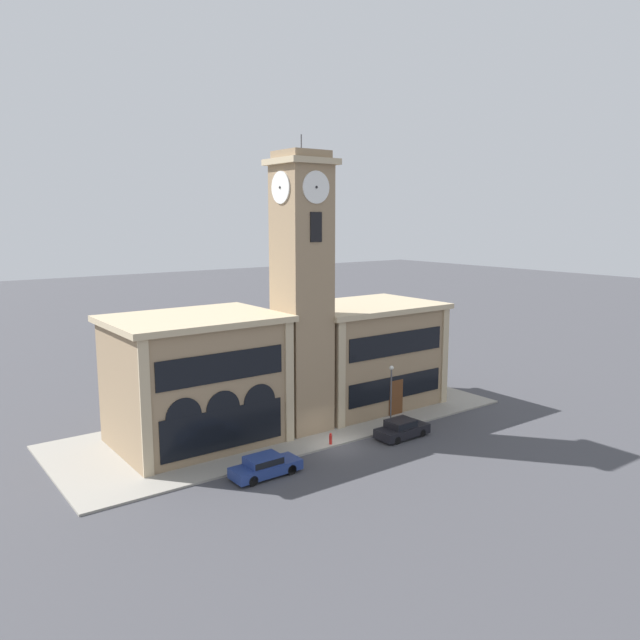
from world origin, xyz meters
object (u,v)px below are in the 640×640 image
parked_car_near (265,465)px  parked_car_mid (402,428)px  fire_hydrant (331,439)px  street_lamp (391,387)px

parked_car_near → parked_car_mid: (12.39, 0.00, -0.00)m
fire_hydrant → parked_car_near: bearing=-165.1°
parked_car_near → street_lamp: 13.31m
parked_car_near → parked_car_mid: size_ratio=1.09×
street_lamp → fire_hydrant: street_lamp is taller
parked_car_mid → street_lamp: bearing=73.9°
parked_car_mid → fire_hydrant: parked_car_mid is taller
street_lamp → fire_hydrant: 6.76m
parked_car_near → fire_hydrant: size_ratio=5.54×
street_lamp → parked_car_mid: bearing=-105.4°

